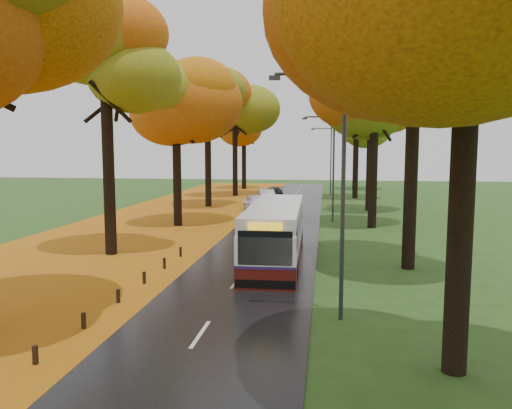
% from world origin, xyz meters
% --- Properties ---
extents(road, '(6.50, 90.00, 0.04)m').
position_xyz_m(road, '(0.00, 25.00, 0.02)').
color(road, black).
rests_on(road, ground).
extents(centre_line, '(0.12, 90.00, 0.01)m').
position_xyz_m(centre_line, '(0.00, 25.00, 0.04)').
color(centre_line, silver).
rests_on(centre_line, road).
extents(leaf_verge, '(12.00, 90.00, 0.02)m').
position_xyz_m(leaf_verge, '(-9.00, 25.00, 0.01)').
color(leaf_verge, '#994C0D').
rests_on(leaf_verge, ground).
extents(leaf_drift, '(0.90, 90.00, 0.01)m').
position_xyz_m(leaf_drift, '(-3.05, 25.00, 0.04)').
color(leaf_drift, '#B57312').
rests_on(leaf_drift, road).
extents(trees_left, '(9.20, 74.00, 13.88)m').
position_xyz_m(trees_left, '(-7.18, 27.06, 9.53)').
color(trees_left, black).
rests_on(trees_left, ground).
extents(trees_right, '(9.30, 74.20, 13.96)m').
position_xyz_m(trees_right, '(7.19, 26.91, 9.69)').
color(trees_right, black).
rests_on(trees_right, ground).
extents(bollard_row, '(0.11, 23.51, 0.52)m').
position_xyz_m(bollard_row, '(-3.70, 4.70, 0.26)').
color(bollard_row, black).
rests_on(bollard_row, ground).
extents(streetlamp_near, '(2.45, 0.18, 8.00)m').
position_xyz_m(streetlamp_near, '(3.95, 8.00, 4.71)').
color(streetlamp_near, '#333538').
rests_on(streetlamp_near, ground).
extents(streetlamp_mid, '(2.45, 0.18, 8.00)m').
position_xyz_m(streetlamp_mid, '(3.95, 30.00, 4.71)').
color(streetlamp_mid, '#333538').
rests_on(streetlamp_mid, ground).
extents(streetlamp_far, '(2.45, 0.18, 8.00)m').
position_xyz_m(streetlamp_far, '(3.95, 52.00, 4.71)').
color(streetlamp_far, '#333538').
rests_on(streetlamp_far, ground).
extents(bus, '(2.67, 10.70, 2.80)m').
position_xyz_m(bus, '(1.25, 16.02, 1.51)').
color(bus, '#48100B').
rests_on(bus, road).
extents(car_white, '(3.17, 4.77, 1.51)m').
position_xyz_m(car_white, '(-2.35, 34.86, 0.79)').
color(car_white, white).
rests_on(car_white, road).
extents(car_silver, '(2.61, 4.59, 1.43)m').
position_xyz_m(car_silver, '(-2.23, 41.42, 0.76)').
color(car_silver, '#989BA0').
rests_on(car_silver, road).
extents(car_dark, '(2.60, 4.36, 1.18)m').
position_xyz_m(car_dark, '(-2.28, 46.77, 0.63)').
color(car_dark, black).
rests_on(car_dark, road).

